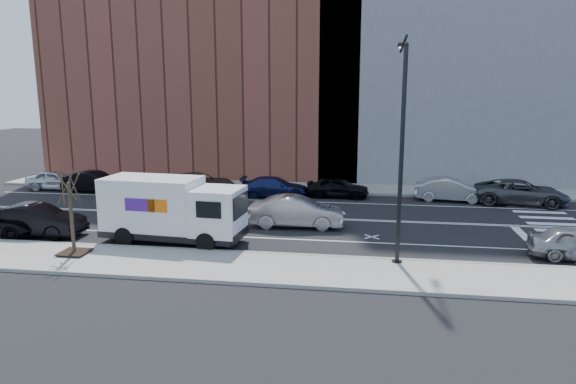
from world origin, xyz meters
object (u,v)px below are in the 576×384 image
(far_parked_a, at_px, (56,180))
(far_parked_b, at_px, (94,182))
(driving_sedan, at_px, (296,212))
(fedex_van, at_px, (172,209))

(far_parked_a, distance_m, far_parked_b, 3.22)
(far_parked_b, bearing_deg, driving_sedan, -110.22)
(fedex_van, height_order, far_parked_b, fedex_van)
(fedex_van, bearing_deg, far_parked_b, 137.56)
(far_parked_b, bearing_deg, fedex_van, -132.54)
(driving_sedan, bearing_deg, fedex_van, 121.38)
(fedex_van, height_order, driving_sedan, fedex_van)
(fedex_van, bearing_deg, far_parked_a, 144.43)
(far_parked_a, xyz_separation_m, far_parked_b, (3.20, -0.39, 0.03))
(fedex_van, height_order, far_parked_a, fedex_van)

